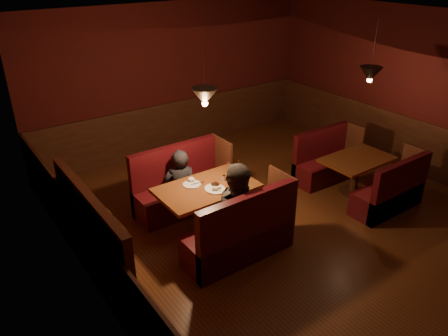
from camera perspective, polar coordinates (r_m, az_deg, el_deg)
room at (r=6.14m, az=7.61°, el=0.64°), size 6.02×7.02×2.92m
main_table at (r=6.22m, az=-2.15°, el=-3.79°), size 1.39×0.84×0.97m
main_bench_far at (r=6.93m, az=-5.62°, el=-2.79°), size 1.53×0.55×1.04m
main_bench_near at (r=5.81m, az=2.38°, el=-9.00°), size 1.53×0.55×1.04m
second_table at (r=7.57m, az=16.89°, el=0.07°), size 1.16×0.74×0.65m
second_bench_far at (r=8.05m, az=13.05°, el=0.67°), size 1.28×0.48×0.92m
second_bench_near at (r=7.33m, az=21.00°, el=-3.20°), size 1.28×0.48×0.92m
diner_a at (r=6.65m, az=-5.80°, el=-0.47°), size 0.61×0.52×1.42m
diner_b at (r=5.73m, az=2.19°, el=-3.82°), size 0.93×0.80×1.63m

